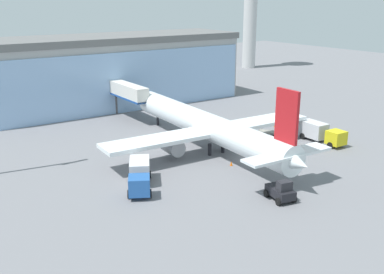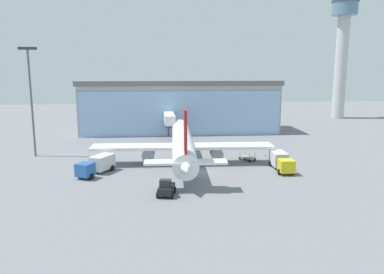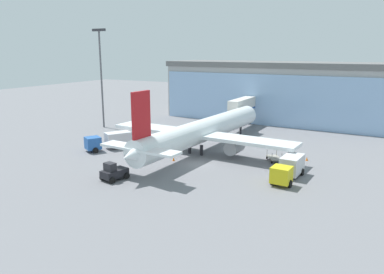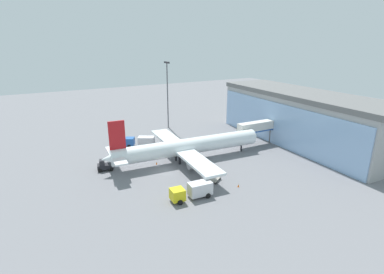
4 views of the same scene
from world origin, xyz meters
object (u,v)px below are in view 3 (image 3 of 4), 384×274
Objects in this scene: safety_cone_wingtip at (307,159)px; safety_cone_nose at (174,159)px; jet_bridge at (244,105)px; apron_light_mast at (101,71)px; baggage_cart at (274,158)px; airplane at (202,131)px; catering_truck at (110,140)px; fuel_truck at (289,168)px; pushback_tug at (114,172)px.

safety_cone_nose is at bearing -151.64° from safety_cone_wingtip.
jet_bridge is 0.60× the size of apron_light_mast.
baggage_cart is 4.86m from safety_cone_wingtip.
catering_truck is (-13.83, -5.68, -1.85)m from airplane.
safety_cone_wingtip is at bearing -76.78° from airplane.
baggage_cart is 5.84× the size of safety_cone_nose.
pushback_tug is at bearing -58.05° from fuel_truck.
pushback_tug is (-2.54, -38.58, -3.74)m from jet_bridge.
catering_truck is 29.19m from fuel_truck.
safety_cone_wingtip is (4.13, 2.55, -0.23)m from baggage_cart.
airplane is 16.83m from fuel_truck.
apron_light_mast is 35.68m from pushback_tug.
airplane is 68.36× the size of safety_cone_nose.
safety_cone_wingtip is (19.40, 19.77, -0.70)m from pushback_tug.
catering_truck is 13.50× the size of safety_cone_wingtip.
baggage_cart is at bearing -29.01° from pushback_tug.
safety_cone_wingtip is at bearing -179.27° from fuel_truck.
apron_light_mast is 40.81m from baggage_cart.
airplane is 10.70× the size of pushback_tug.
baggage_cart is (11.61, 0.12, -2.81)m from airplane.
fuel_truck is at bearing -109.93° from airplane.
apron_light_mast reaches higher than catering_truck.
fuel_truck is at bearing -92.46° from safety_cone_wingtip.
apron_light_mast is at bearing 173.19° from safety_cone_wingtip.
airplane is 11.71× the size of baggage_cart.
jet_bridge is at bearing 6.55° from airplane.
airplane is at bearing 55.72° from baggage_cart.
pushback_tug is at bearing 71.56° from catering_truck.
jet_bridge is at bearing 28.04° from apron_light_mast.
jet_bridge is 0.32× the size of airplane.
safety_cone_nose is at bearing -87.24° from fuel_truck.
pushback_tug is at bearing 171.51° from airplane.
apron_light_mast is at bearing -105.69° from fuel_truck.
safety_cone_nose is 19.42m from safety_cone_wingtip.
jet_bridge is at bearing -175.21° from catering_truck.
fuel_truck is 7.82m from baggage_cart.
jet_bridge reaches higher than catering_truck.
baggage_cart is at bearing -148.05° from fuel_truck.
fuel_truck is 16.73m from safety_cone_nose.
fuel_truck is at bearing 173.86° from baggage_cart.
jet_bridge is 38.85m from pushback_tug.
airplane reaches higher than fuel_truck.
airplane is 16.25m from safety_cone_wingtip.
fuel_truck is at bearing -18.88° from apron_light_mast.
baggage_cart is at bearing 27.26° from safety_cone_nose.
apron_light_mast is at bearing -105.97° from catering_truck.
safety_cone_nose is (12.48, -0.87, -1.19)m from catering_truck.
apron_light_mast is 36.19× the size of safety_cone_wingtip.
jet_bridge is 28.38m from safety_cone_nose.
safety_cone_wingtip is at bearing 135.64° from catering_truck.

